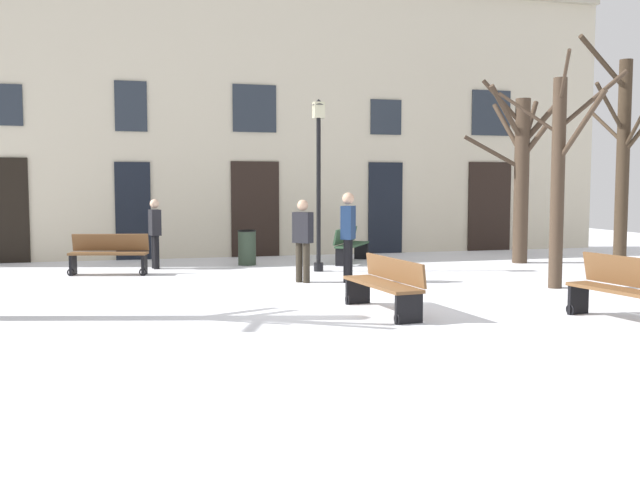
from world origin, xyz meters
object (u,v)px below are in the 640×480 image
Objects in this scene: litter_bin at (247,247)px; person_strolling at (155,230)px; bench_near_center_tree at (385,284)px; bench_back_to_back_right at (350,244)px; tree_right_of_center at (622,157)px; tree_foreground at (521,169)px; person_by_shop_door at (348,232)px; bench_facing_shops at (627,289)px; person_near_bench at (303,237)px; streetlamp at (319,167)px; bench_near_lamp at (109,253)px; tree_center at (560,175)px.

person_strolling is at bearing -175.40° from litter_bin.
bench_near_center_tree is (1.09, -6.96, 0.01)m from litter_bin.
bench_back_to_back_right reaches higher than bench_near_center_tree.
person_strolling reaches higher than litter_bin.
tree_right_of_center is 6.72m from bench_back_to_back_right.
person_strolling is at bearing 173.16° from tree_foreground.
bench_near_center_tree is at bearing 25.46° from person_by_shop_door.
person_by_shop_door is at bearing -162.25° from bench_facing_shops.
tree_foreground reaches higher than person_strolling.
bench_near_center_tree is 1.16× the size of person_near_bench.
bench_near_lamp is at bearing 172.74° from streetlamp.
person_near_bench is at bearing 156.18° from tree_center.
tree_center reaches higher than litter_bin.
bench_back_to_back_right is 8.69m from bench_facing_shops.
bench_facing_shops is 1.15× the size of person_strolling.
litter_bin is 7.05m from bench_near_center_tree.
tree_center reaches higher than bench_facing_shops.
tree_right_of_center is 2.95× the size of bench_near_lamp.
tree_foreground reaches higher than tree_center.
tree_right_of_center is 2.93× the size of bench_back_to_back_right.
bench_facing_shops is at bearing -110.02° from tree_foreground.
bench_back_to_back_right is (2.66, -0.10, 0.04)m from litter_bin.
bench_near_lamp is 4.53m from person_near_bench.
bench_facing_shops is at bearing 169.24° from person_near_bench.
bench_near_center_tree is 7.56m from person_strolling.
person_by_shop_door is at bearing -164.64° from bench_back_to_back_right.
bench_near_center_tree is 1.07× the size of person_by_shop_door.
bench_facing_shops reaches higher than bench_near_lamp.
person_by_shop_door is at bearing -86.03° from streetlamp.
tree_foreground is 5.91m from person_by_shop_door.
person_strolling is (-2.86, 3.19, -0.02)m from person_near_bench.
bench_back_to_back_right is at bearing 164.39° from tree_foreground.
bench_facing_shops reaches higher than litter_bin.
person_near_bench reaches higher than bench_near_lamp.
bench_facing_shops is (2.72, -7.01, -1.90)m from streetlamp.
streetlamp reaches higher than person_near_bench.
tree_center reaches higher than person_by_shop_door.
bench_near_center_tree is 1.11× the size of bench_near_lamp.
litter_bin reaches higher than bench_near_center_tree.
bench_near_center_tree is 3.49m from bench_facing_shops.
tree_center is at bearing -14.19° from bench_near_lamp.
person_near_bench is (-6.19, -2.10, -1.45)m from tree_foreground.
streetlamp reaches higher than bench_facing_shops.
bench_facing_shops is at bearing -64.51° from litter_bin.
bench_facing_shops is at bearing -107.94° from tree_center.
bench_near_lamp is 1.06× the size of person_strolling.
litter_bin is 0.53× the size of person_strolling.
tree_right_of_center is 2.57m from tree_foreground.
bench_facing_shops is at bearing 54.40° from bench_near_center_tree.
streetlamp is 2.33m from person_by_shop_door.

